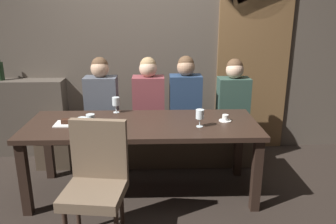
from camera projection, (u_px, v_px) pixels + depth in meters
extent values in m
plane|color=black|center=(144.00, 192.00, 3.45)|extent=(9.00, 9.00, 0.00)
cube|color=brown|center=(145.00, 32.00, 4.17)|extent=(6.00, 0.12, 3.00)
cube|color=brown|center=(252.00, 69.00, 4.28)|extent=(0.90, 0.05, 2.10)
cube|color=#494138|center=(23.00, 117.00, 4.25)|extent=(1.10, 0.28, 0.95)
cube|color=black|center=(24.00, 179.00, 2.98)|extent=(0.08, 0.08, 0.69)
cube|color=black|center=(256.00, 176.00, 3.04)|extent=(0.08, 0.08, 0.69)
cube|color=black|center=(49.00, 148.00, 3.64)|extent=(0.08, 0.08, 0.69)
cube|color=black|center=(238.00, 145.00, 3.71)|extent=(0.08, 0.08, 0.69)
cube|color=#302119|center=(142.00, 125.00, 3.23)|extent=(2.20, 0.84, 0.04)
cube|color=#4A3C2E|center=(146.00, 148.00, 4.06)|extent=(2.50, 0.40, 0.35)
cube|color=brown|center=(145.00, 131.00, 4.00)|extent=(2.50, 0.44, 0.10)
cylinder|color=#302119|center=(78.00, 209.00, 2.78)|extent=(0.04, 0.04, 0.42)
cylinder|color=#302119|center=(122.00, 208.00, 2.79)|extent=(0.04, 0.04, 0.42)
cube|color=brown|center=(94.00, 193.00, 2.54)|extent=(0.49, 0.49, 0.08)
cube|color=brown|center=(99.00, 149.00, 2.63)|extent=(0.44, 0.12, 0.48)
cube|color=#4C515B|center=(102.00, 103.00, 3.85)|extent=(0.36, 0.24, 0.61)
sphere|color=tan|center=(100.00, 69.00, 3.73)|extent=(0.20, 0.20, 0.20)
sphere|color=brown|center=(100.00, 65.00, 3.73)|extent=(0.18, 0.18, 0.18)
cube|color=brown|center=(149.00, 102.00, 3.90)|extent=(0.36, 0.24, 0.60)
sphere|color=#DBB293|center=(148.00, 68.00, 3.79)|extent=(0.20, 0.20, 0.20)
sphere|color=#9E7F56|center=(148.00, 65.00, 3.79)|extent=(0.18, 0.18, 0.18)
cube|color=navy|center=(185.00, 101.00, 3.90)|extent=(0.36, 0.24, 0.61)
sphere|color=tan|center=(186.00, 67.00, 3.79)|extent=(0.20, 0.20, 0.20)
sphere|color=brown|center=(186.00, 64.00, 3.79)|extent=(0.18, 0.18, 0.18)
cube|color=#2D473D|center=(233.00, 102.00, 3.94)|extent=(0.36, 0.24, 0.57)
sphere|color=#DBB293|center=(235.00, 70.00, 3.83)|extent=(0.20, 0.20, 0.20)
sphere|color=brown|center=(235.00, 67.00, 3.82)|extent=(0.18, 0.18, 0.18)
cylinder|color=black|center=(1.00, 71.00, 4.07)|extent=(0.08, 0.08, 0.22)
cylinder|color=silver|center=(116.00, 112.00, 3.55)|extent=(0.06, 0.06, 0.00)
cylinder|color=silver|center=(116.00, 109.00, 3.53)|extent=(0.01, 0.01, 0.07)
cylinder|color=silver|center=(116.00, 101.00, 3.51)|extent=(0.08, 0.08, 0.08)
cylinder|color=silver|center=(200.00, 126.00, 3.12)|extent=(0.06, 0.06, 0.00)
cylinder|color=silver|center=(200.00, 122.00, 3.11)|extent=(0.01, 0.01, 0.07)
cylinder|color=silver|center=(200.00, 114.00, 3.09)|extent=(0.08, 0.08, 0.08)
cylinder|color=silver|center=(91.00, 132.00, 2.99)|extent=(0.06, 0.06, 0.00)
cylinder|color=silver|center=(91.00, 128.00, 2.98)|extent=(0.01, 0.01, 0.07)
cylinder|color=silver|center=(91.00, 119.00, 2.95)|extent=(0.08, 0.08, 0.08)
cylinder|color=maroon|center=(91.00, 121.00, 2.96)|extent=(0.07, 0.07, 0.03)
cylinder|color=silver|center=(83.00, 136.00, 2.90)|extent=(0.06, 0.06, 0.00)
cylinder|color=silver|center=(83.00, 131.00, 2.89)|extent=(0.01, 0.01, 0.07)
cylinder|color=silver|center=(82.00, 122.00, 2.87)|extent=(0.08, 0.08, 0.08)
cylinder|color=maroon|center=(83.00, 125.00, 2.87)|extent=(0.07, 0.07, 0.03)
cylinder|color=white|center=(225.00, 121.00, 3.28)|extent=(0.12, 0.12, 0.01)
cylinder|color=white|center=(225.00, 118.00, 3.27)|extent=(0.06, 0.06, 0.06)
cylinder|color=brown|center=(225.00, 115.00, 3.26)|extent=(0.05, 0.05, 0.01)
cube|color=white|center=(65.00, 124.00, 3.19)|extent=(0.19, 0.19, 0.01)
cube|color=#381E14|center=(66.00, 121.00, 3.18)|extent=(0.08, 0.06, 0.04)
cube|color=silver|center=(80.00, 124.00, 3.20)|extent=(0.05, 0.17, 0.01)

